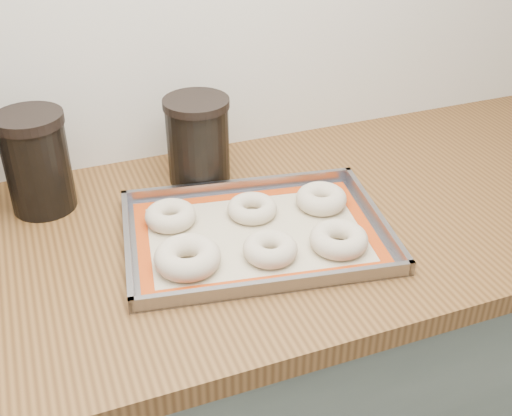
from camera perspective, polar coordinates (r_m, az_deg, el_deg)
name	(u,v)px	position (r m, az deg, el deg)	size (l,w,h in m)	color
countertop	(120,260)	(1.15, -11.97, -4.56)	(3.06, 0.68, 0.04)	brown
baking_tray	(256,233)	(1.14, 0.00, -2.25)	(0.51, 0.40, 0.03)	gray
baking_mat	(256,234)	(1.14, 0.00, -2.34)	(0.46, 0.35, 0.00)	#C6B793
bagel_front_left	(188,257)	(1.06, -6.11, -4.39)	(0.11, 0.11, 0.04)	beige
bagel_front_mid	(270,249)	(1.08, 1.27, -3.65)	(0.09, 0.09, 0.03)	beige
bagel_front_right	(339,239)	(1.11, 7.37, -2.79)	(0.10, 0.10, 0.04)	beige
bagel_back_left	(171,216)	(1.17, -7.60, -0.69)	(0.09, 0.09, 0.03)	beige
bagel_back_mid	(252,208)	(1.19, -0.34, -0.04)	(0.09, 0.09, 0.03)	beige
bagel_back_right	(321,199)	(1.22, 5.82, 0.83)	(0.10, 0.10, 0.04)	beige
canister_mid	(37,162)	(1.25, -18.90, 3.90)	(0.12, 0.12, 0.19)	black
canister_right	(198,140)	(1.29, -5.18, 6.03)	(0.13, 0.13, 0.18)	black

